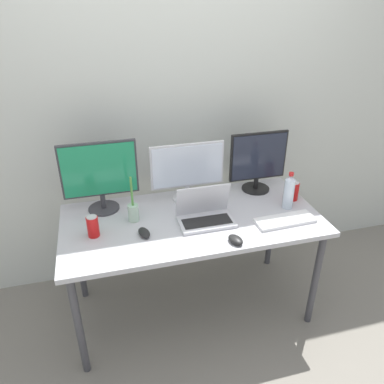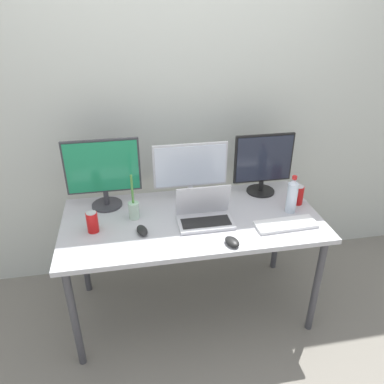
{
  "view_description": "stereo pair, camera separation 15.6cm",
  "coord_description": "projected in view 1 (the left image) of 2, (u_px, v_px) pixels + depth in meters",
  "views": [
    {
      "loc": [
        -0.5,
        -1.88,
        1.96
      ],
      "look_at": [
        0.0,
        0.0,
        0.92
      ],
      "focal_mm": 35.0,
      "sensor_mm": 36.0,
      "label": 1
    },
    {
      "loc": [
        -0.35,
        -1.91,
        1.96
      ],
      "look_at": [
        0.0,
        0.0,
        0.92
      ],
      "focal_mm": 35.0,
      "sensor_mm": 36.0,
      "label": 2
    }
  ],
  "objects": [
    {
      "name": "soda_can_by_laptop",
      "position": [
        294.0,
        191.0,
        2.46
      ],
      "size": [
        0.07,
        0.07,
        0.13
      ],
      "color": "red",
      "rests_on": "work_desk"
    },
    {
      "name": "monitor_center",
      "position": [
        187.0,
        170.0,
        2.4
      ],
      "size": [
        0.48,
        0.2,
        0.39
      ],
      "color": "silver",
      "rests_on": "work_desk"
    },
    {
      "name": "monitor_left",
      "position": [
        100.0,
        174.0,
        2.26
      ],
      "size": [
        0.46,
        0.19,
        0.45
      ],
      "color": "#38383D",
      "rests_on": "work_desk"
    },
    {
      "name": "mouse_by_keyboard",
      "position": [
        236.0,
        240.0,
        2.06
      ],
      "size": [
        0.09,
        0.12,
        0.04
      ],
      "primitive_type": "ellipsoid",
      "rotation": [
        0.0,
        0.0,
        0.29
      ],
      "color": "black",
      "rests_on": "work_desk"
    },
    {
      "name": "bamboo_vase",
      "position": [
        133.0,
        211.0,
        2.23
      ],
      "size": [
        0.06,
        0.06,
        0.29
      ],
      "color": "#B2D1B7",
      "rests_on": "work_desk"
    },
    {
      "name": "laptop_silver",
      "position": [
        205.0,
        213.0,
        2.24
      ],
      "size": [
        0.33,
        0.21,
        0.22
      ],
      "color": "silver",
      "rests_on": "work_desk"
    },
    {
      "name": "mouse_by_laptop",
      "position": [
        144.0,
        233.0,
        2.12
      ],
      "size": [
        0.08,
        0.12,
        0.04
      ],
      "primitive_type": "ellipsoid",
      "rotation": [
        0.0,
        0.0,
        0.21
      ],
      "color": "black",
      "rests_on": "work_desk"
    },
    {
      "name": "ground_plane",
      "position": [
        192.0,
        307.0,
        2.64
      ],
      "size": [
        16.0,
        16.0,
        0.0
      ],
      "primitive_type": "plane",
      "color": "gray"
    },
    {
      "name": "wall_back",
      "position": [
        169.0,
        103.0,
        2.53
      ],
      "size": [
        7.0,
        0.08,
        2.6
      ],
      "primitive_type": "cube",
      "color": "silver",
      "rests_on": "ground"
    },
    {
      "name": "soda_can_near_keyboard",
      "position": [
        93.0,
        226.0,
        2.09
      ],
      "size": [
        0.07,
        0.07,
        0.13
      ],
      "color": "red",
      "rests_on": "work_desk"
    },
    {
      "name": "water_bottle",
      "position": [
        289.0,
        192.0,
        2.35
      ],
      "size": [
        0.07,
        0.07,
        0.25
      ],
      "color": "silver",
      "rests_on": "work_desk"
    },
    {
      "name": "monitor_right",
      "position": [
        258.0,
        161.0,
        2.52
      ],
      "size": [
        0.4,
        0.19,
        0.42
      ],
      "color": "black",
      "rests_on": "work_desk"
    },
    {
      "name": "work_desk",
      "position": [
        192.0,
        227.0,
        2.32
      ],
      "size": [
        1.57,
        0.75,
        0.74
      ],
      "color": "#424247",
      "rests_on": "ground"
    },
    {
      "name": "keyboard_main",
      "position": [
        285.0,
        220.0,
        2.24
      ],
      "size": [
        0.37,
        0.14,
        0.02
      ],
      "primitive_type": "cube",
      "rotation": [
        0.0,
        0.0,
        0.04
      ],
      "color": "white",
      "rests_on": "work_desk"
    }
  ]
}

